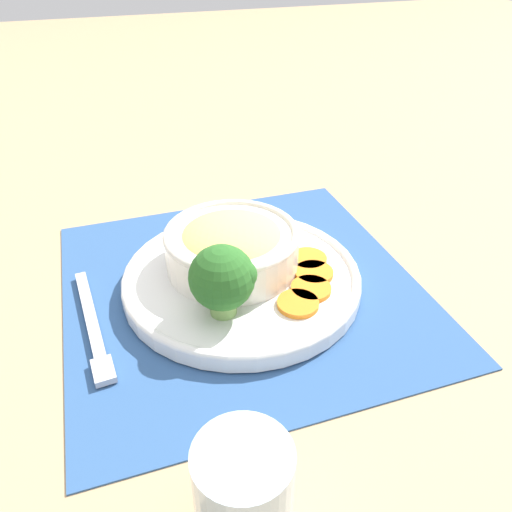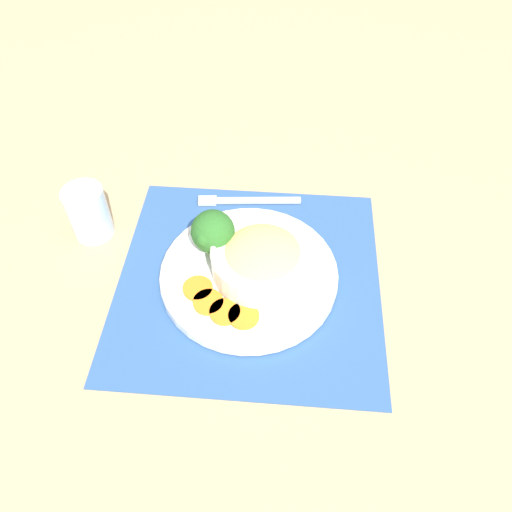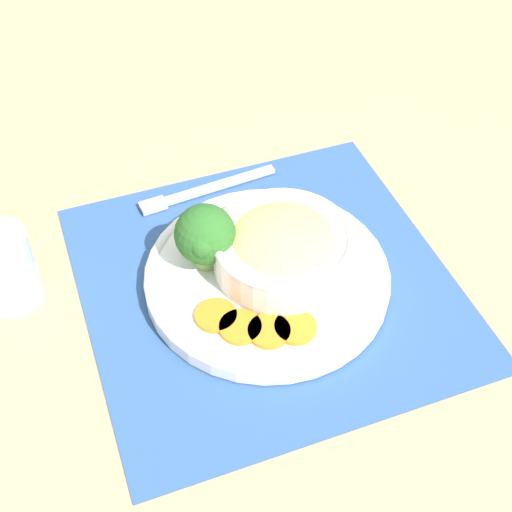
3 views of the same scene
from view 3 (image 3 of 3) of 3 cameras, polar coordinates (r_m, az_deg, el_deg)
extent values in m
plane|color=tan|center=(0.81, 0.88, -2.29)|extent=(4.00, 4.00, 0.00)
cube|color=#2D5184|center=(0.81, 0.88, -2.19)|extent=(0.40, 0.41, 0.00)
cylinder|color=white|center=(0.80, 0.89, -1.73)|extent=(0.27, 0.27, 0.02)
torus|color=white|center=(0.79, 0.90, -1.34)|extent=(0.27, 0.27, 0.01)
cylinder|color=silver|center=(0.79, 2.16, 0.38)|extent=(0.15, 0.15, 0.04)
torus|color=silver|center=(0.77, 2.20, 1.51)|extent=(0.16, 0.16, 0.01)
ellipsoid|color=#EAC66B|center=(0.78, 2.18, 0.94)|extent=(0.13, 0.13, 0.05)
cylinder|color=#759E51|center=(0.80, -3.96, -0.04)|extent=(0.03, 0.03, 0.02)
sphere|color=#286023|center=(0.77, -4.10, 1.75)|extent=(0.07, 0.07, 0.07)
sphere|color=#286023|center=(0.76, -4.31, 0.92)|extent=(0.03, 0.03, 0.03)
sphere|color=#286023|center=(0.78, -4.01, 2.86)|extent=(0.03, 0.03, 0.03)
cylinder|color=orange|center=(0.75, -3.23, -4.78)|extent=(0.04, 0.04, 0.01)
cylinder|color=orange|center=(0.74, -1.26, -5.71)|extent=(0.04, 0.04, 0.01)
cylinder|color=orange|center=(0.74, 1.05, -6.03)|extent=(0.04, 0.04, 0.01)
cylinder|color=orange|center=(0.74, 3.34, -5.66)|extent=(0.04, 0.04, 0.01)
cylinder|color=silver|center=(0.81, -19.44, -0.95)|extent=(0.07, 0.07, 0.09)
cylinder|color=silver|center=(0.82, -19.16, -1.73)|extent=(0.06, 0.06, 0.05)
cube|color=#B7B7BC|center=(0.92, -3.71, 5.44)|extent=(0.03, 0.18, 0.01)
cube|color=#B7B7BC|center=(0.90, -8.22, 4.02)|extent=(0.02, 0.03, 0.01)
camera|label=1|loc=(0.72, -40.91, 15.69)|focal=35.00mm
camera|label=2|loc=(0.24, 74.49, 18.99)|focal=35.00mm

